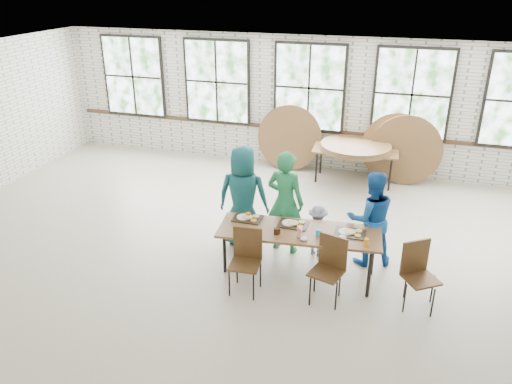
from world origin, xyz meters
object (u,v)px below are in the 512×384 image
at_px(dining_table, 299,234).
at_px(chair_near_left, 246,255).
at_px(chair_near_right, 330,263).
at_px(storage_table, 355,152).

height_order(dining_table, chair_near_left, chair_near_left).
xyz_separation_m(chair_near_right, storage_table, (-0.18, 4.40, 0.13)).
xyz_separation_m(dining_table, storage_table, (0.36, 3.92, -0.00)).
height_order(dining_table, storage_table, same).
distance_m(chair_near_left, chair_near_right, 1.18).
bearing_deg(chair_near_left, chair_near_right, 0.86).
bearing_deg(chair_near_right, chair_near_left, -157.88).
relative_size(chair_near_left, chair_near_right, 1.00).
bearing_deg(dining_table, chair_near_left, -142.61).
bearing_deg(chair_near_right, storage_table, 108.62).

